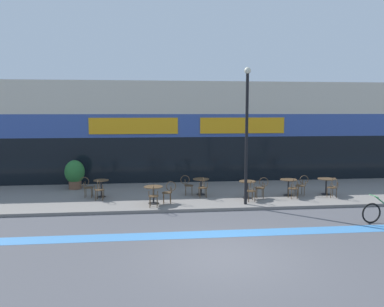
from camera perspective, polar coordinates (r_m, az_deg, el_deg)
ground_plane at (r=10.46m, az=5.14°, el=-15.34°), size 120.00×120.00×0.00m
sidewalk_slab at (r=17.31m, az=0.44°, el=-6.27°), size 40.00×5.50×0.12m
storefront_facade at (r=21.60m, az=-0.98°, el=3.37°), size 40.00×4.06×5.44m
bike_lane_stripe at (r=12.16m, az=3.42°, el=-12.14°), size 36.00×0.70×0.01m
bistro_table_0 at (r=16.94m, az=-13.66°, el=-4.68°), size 0.65×0.65×0.76m
bistro_table_1 at (r=15.40m, az=-5.89°, el=-5.74°), size 0.78×0.78×0.71m
bistro_table_2 at (r=16.90m, az=1.38°, el=-4.56°), size 0.74×0.74×0.73m
bistro_table_3 at (r=16.41m, az=8.43°, el=-4.91°), size 0.72×0.72×0.75m
bistro_table_4 at (r=17.29m, az=14.48°, el=-4.51°), size 0.74×0.74×0.73m
bistro_table_5 at (r=17.99m, az=19.78°, el=-4.26°), size 0.76×0.76×0.73m
cafe_chair_0_near at (r=16.34m, az=-13.97°, el=-5.17°), size 0.43×0.59×0.90m
cafe_chair_0_side at (r=17.04m, az=-15.75°, el=-4.74°), size 0.58×0.40×0.90m
cafe_chair_1_near at (r=14.79m, az=-5.90°, el=-6.23°), size 0.42×0.58×0.90m
cafe_chair_1_side at (r=15.41m, az=-3.56°, el=-5.68°), size 0.58×0.41×0.90m
cafe_chair_2_near at (r=16.30m, az=1.68°, el=-5.00°), size 0.42×0.58×0.90m
cafe_chair_2_side at (r=16.84m, az=-0.74°, el=-4.62°), size 0.59×0.43×0.90m
cafe_chair_3_near at (r=15.83m, az=9.03°, el=-5.43°), size 0.45×0.60×0.90m
cafe_chair_3_side at (r=16.58m, az=10.54°, el=-4.91°), size 0.59×0.44×0.90m
cafe_chair_4_near at (r=16.73m, az=15.26°, el=-4.93°), size 0.45×0.60×0.90m
cafe_chair_4_side at (r=17.52m, az=16.40°, el=-4.45°), size 0.57×0.40×0.90m
cafe_chair_5_near at (r=17.45m, az=20.70°, el=-4.65°), size 0.45×0.60×0.90m
planter_pot at (r=19.00m, az=-17.44°, el=-2.92°), size 0.95×0.95×1.40m
lamp_post at (r=15.05m, az=8.33°, el=4.05°), size 0.26×0.26×5.47m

